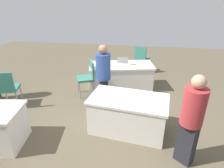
{
  "coord_description": "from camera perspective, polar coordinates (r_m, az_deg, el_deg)",
  "views": [
    {
      "loc": [
        -0.56,
        3.44,
        2.58
      ],
      "look_at": [
        -0.01,
        -0.12,
        0.9
      ],
      "focal_mm": 30.88,
      "sensor_mm": 36.0,
      "label": 1
    }
  ],
  "objects": [
    {
      "name": "scissors_red",
      "position": [
        5.62,
        6.32,
        5.77
      ],
      "size": [
        0.18,
        0.09,
        0.01
      ],
      "primitive_type": "cube",
      "rotation": [
        0.0,
        0.0,
        0.33
      ],
      "color": "red",
      "rests_on": "table_foreground"
    },
    {
      "name": "ground_plane",
      "position": [
        4.33,
        -0.38,
        -11.54
      ],
      "size": [
        14.4,
        14.4,
        0.0
      ],
      "primitive_type": "plane",
      "color": "brown"
    },
    {
      "name": "table_back_left",
      "position": [
        3.97,
        4.77,
        -8.86
      ],
      "size": [
        1.63,
        1.05,
        0.74
      ],
      "rotation": [
        0.0,
        0.0,
        -0.14
      ],
      "color": "silver",
      "rests_on": "ground"
    },
    {
      "name": "laptop_silver",
      "position": [
        5.54,
        3.12,
        5.98
      ],
      "size": [
        0.33,
        0.31,
        0.21
      ],
      "rotation": [
        0.0,
        0.0,
        0.06
      ],
      "color": "silver",
      "rests_on": "table_foreground"
    },
    {
      "name": "chair_tucked_right",
      "position": [
        5.27,
        -28.55,
        -0.74
      ],
      "size": [
        0.55,
        0.55,
        0.97
      ],
      "rotation": [
        0.0,
        0.0,
        3.44
      ],
      "color": "#9E9993",
      "rests_on": "ground"
    },
    {
      "name": "person_attendee_standing",
      "position": [
        3.22,
        22.47,
        -9.21
      ],
      "size": [
        0.48,
        0.48,
        1.58
      ],
      "rotation": [
        0.0,
        0.0,
        5.59
      ],
      "color": "#26262D",
      "rests_on": "ground"
    },
    {
      "name": "yarn_ball",
      "position": [
        5.55,
        -1.23,
        6.17
      ],
      "size": [
        0.1,
        0.1,
        0.1
      ],
      "primitive_type": "sphere",
      "color": "#B2382D",
      "rests_on": "table_foreground"
    },
    {
      "name": "chair_near_front",
      "position": [
        7.03,
        8.77,
        7.9
      ],
      "size": [
        0.58,
        0.58,
        0.96
      ],
      "rotation": [
        0.0,
        0.0,
        2.73
      ],
      "color": "#9E9993",
      "rests_on": "ground"
    },
    {
      "name": "chair_tucked_left",
      "position": [
        5.31,
        -7.26,
        2.44
      ],
      "size": [
        0.59,
        0.59,
        0.97
      ],
      "rotation": [
        0.0,
        0.0,
        -1.13
      ],
      "color": "#9E9993",
      "rests_on": "ground"
    },
    {
      "name": "person_presenter",
      "position": [
        4.53,
        -2.59,
        2.82
      ],
      "size": [
        0.43,
        0.43,
        1.58
      ],
      "rotation": [
        0.0,
        0.0,
        1.9
      ],
      "color": "#26262D",
      "rests_on": "ground"
    },
    {
      "name": "table_foreground",
      "position": [
        5.72,
        2.71,
        2.25
      ],
      "size": [
        1.97,
        1.2,
        0.74
      ],
      "rotation": [
        0.0,
        0.0,
        0.21
      ],
      "color": "silver",
      "rests_on": "ground"
    }
  ]
}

